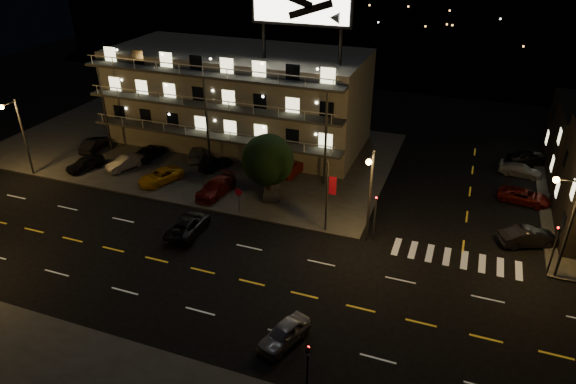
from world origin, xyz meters
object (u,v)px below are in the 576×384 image
(lot_car_4, at_px, (272,188))
(side_car_0, at_px, (528,237))
(tree, at_px, (267,161))
(lot_car_2, at_px, (161,176))
(road_car_east, at_px, (284,333))
(road_car_west, at_px, (188,225))
(lot_car_7, at_px, (197,153))

(lot_car_4, xyz_separation_m, side_car_0, (22.27, -0.55, -0.04))
(tree, height_order, lot_car_2, tree)
(lot_car_4, distance_m, road_car_east, 18.92)
(lot_car_2, relative_size, road_car_west, 0.90)
(lot_car_4, relative_size, road_car_west, 0.75)
(lot_car_7, bearing_deg, road_car_east, 111.46)
(side_car_0, xyz_separation_m, road_car_west, (-26.38, -7.78, -0.05))
(lot_car_2, bearing_deg, tree, 27.26)
(lot_car_7, bearing_deg, road_car_west, 97.98)
(tree, distance_m, lot_car_2, 11.49)
(lot_car_2, xyz_separation_m, road_car_west, (7.07, -6.91, -0.08))
(road_car_east, bearing_deg, tree, 134.56)
(tree, xyz_separation_m, road_car_east, (7.90, -16.67, -3.15))
(tree, relative_size, side_car_0, 1.34)
(lot_car_7, height_order, side_car_0, side_car_0)
(road_car_east, bearing_deg, lot_car_7, 148.95)
(lot_car_2, relative_size, road_car_east, 1.17)
(side_car_0, distance_m, road_car_east, 22.11)
(tree, xyz_separation_m, road_car_west, (-3.99, -7.75, -3.11))
(road_car_west, bearing_deg, side_car_0, -167.38)
(lot_car_4, bearing_deg, tree, -122.39)
(lot_car_2, bearing_deg, road_car_west, -21.43)
(road_car_east, height_order, road_car_west, road_car_west)
(tree, height_order, road_car_east, tree)
(lot_car_4, distance_m, road_car_west, 9.29)
(tree, bearing_deg, road_car_east, -64.64)
(road_car_west, bearing_deg, tree, -121.02)
(lot_car_7, xyz_separation_m, side_car_0, (32.90, -5.44, -0.01))
(lot_car_4, distance_m, lot_car_7, 11.70)
(tree, bearing_deg, side_car_0, 0.06)
(lot_car_7, bearing_deg, lot_car_2, 66.73)
(tree, distance_m, road_car_west, 9.25)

